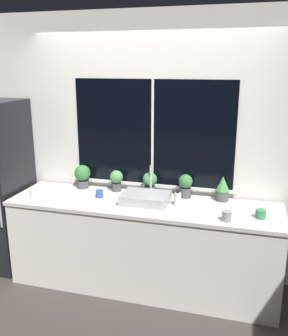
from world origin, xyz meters
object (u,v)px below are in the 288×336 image
(potted_plant_far_right, at_px, (223,188))
(potted_plant_center, at_px, (150,182))
(soap_bottle, at_px, (178,199))
(sink, at_px, (146,198))
(mug_white, at_px, (34,194))
(potted_plant_right, at_px, (185,185))
(mug_green, at_px, (261,214))
(mug_blue, at_px, (100,194))
(potted_plant_left, at_px, (116,179))
(potted_plant_far_left, at_px, (83,175))
(mug_grey, at_px, (227,216))

(potted_plant_far_right, bearing_deg, potted_plant_center, 180.00)
(potted_plant_far_right, distance_m, soap_bottle, 0.47)
(sink, relative_size, mug_white, 4.99)
(potted_plant_right, xyz_separation_m, soap_bottle, (-0.03, -0.26, -0.06))
(sink, relative_size, potted_plant_right, 1.91)
(mug_green, height_order, mug_blue, mug_green)
(potted_plant_left, xyz_separation_m, potted_plant_far_right, (1.10, -0.00, 0.00))
(potted_plant_left, distance_m, mug_blue, 0.27)
(potted_plant_right, bearing_deg, potted_plant_far_left, 180.00)
(mug_white, bearing_deg, potted_plant_left, 30.86)
(potted_plant_left, xyz_separation_m, mug_grey, (1.17, -0.50, -0.08))
(potted_plant_center, height_order, potted_plant_far_right, potted_plant_far_right)
(soap_bottle, xyz_separation_m, mug_white, (-1.42, -0.17, -0.02))
(mug_white, height_order, mug_grey, mug_grey)
(potted_plant_right, height_order, mug_white, potted_plant_right)
(potted_plant_far_left, height_order, mug_blue, potted_plant_far_left)
(potted_plant_far_right, bearing_deg, potted_plant_left, 180.00)
(mug_blue, bearing_deg, potted_plant_left, 67.72)
(soap_bottle, bearing_deg, mug_grey, -27.42)
(potted_plant_right, xyz_separation_m, potted_plant_far_right, (0.36, -0.00, -0.00))
(potted_plant_far_right, relative_size, mug_blue, 3.28)
(potted_plant_left, height_order, mug_blue, potted_plant_left)
(sink, xyz_separation_m, potted_plant_left, (-0.39, 0.25, 0.08))
(potted_plant_far_right, relative_size, mug_grey, 2.80)
(potted_plant_right, relative_size, soap_bottle, 1.46)
(potted_plant_center, height_order, mug_blue, potted_plant_center)
(potted_plant_center, distance_m, mug_green, 1.15)
(mug_grey, bearing_deg, mug_white, 177.85)
(mug_white, bearing_deg, potted_plant_right, 16.49)
(potted_plant_far_right, relative_size, mug_white, 2.75)
(sink, bearing_deg, soap_bottle, -0.87)
(soap_bottle, relative_size, mug_green, 1.80)
(potted_plant_center, relative_size, mug_green, 2.57)
(mug_white, xyz_separation_m, mug_grey, (1.89, -0.07, 0.00))
(sink, relative_size, soap_bottle, 2.78)
(sink, distance_m, potted_plant_far_left, 0.82)
(soap_bottle, bearing_deg, sink, 179.13)
(potted_plant_left, bearing_deg, mug_white, -149.14)
(potted_plant_center, relative_size, mug_blue, 3.05)
(potted_plant_far_right, distance_m, mug_blue, 1.22)
(mug_blue, height_order, mug_white, mug_white)
(potted_plant_left, relative_size, mug_grey, 2.50)
(mug_blue, bearing_deg, mug_grey, -11.67)
(potted_plant_left, xyz_separation_m, soap_bottle, (0.70, -0.26, -0.06))
(potted_plant_far_left, xyz_separation_m, mug_grey, (1.56, -0.50, -0.10))
(soap_bottle, bearing_deg, mug_white, -173.06)
(potted_plant_right, distance_m, mug_grey, 0.67)
(potted_plant_left, height_order, mug_green, potted_plant_left)
(potted_plant_center, distance_m, mug_blue, 0.53)
(soap_bottle, distance_m, mug_grey, 0.53)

